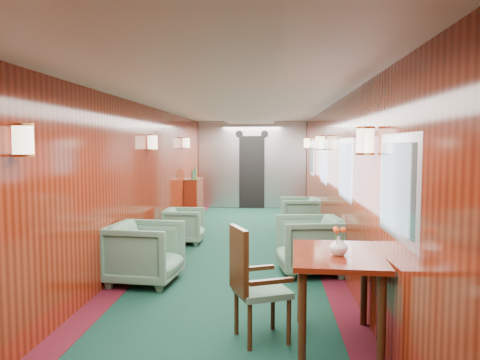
{
  "coord_description": "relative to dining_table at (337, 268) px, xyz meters",
  "views": [
    {
      "loc": [
        0.55,
        -7.05,
        1.77
      ],
      "look_at": [
        0.0,
        1.01,
        1.15
      ],
      "focal_mm": 35.0,
      "sensor_mm": 36.0,
      "label": 1
    }
  ],
  "objects": [
    {
      "name": "wall_sconces",
      "position": [
        -1.12,
        3.54,
        1.1
      ],
      "size": [
        2.97,
        7.97,
        0.25
      ],
      "color": "#FFEFC6",
      "rests_on": "ground"
    },
    {
      "name": "armchair_left_near",
      "position": [
        -2.18,
        1.69,
        -0.3
      ],
      "size": [
        0.94,
        0.92,
        0.78
      ],
      "primitive_type": "imported",
      "rotation": [
        0.0,
        0.0,
        1.46
      ],
      "color": "#204B3A",
      "rests_on": "ground"
    },
    {
      "name": "credenza",
      "position": [
        -2.46,
        7.14,
        -0.21
      ],
      "size": [
        0.33,
        1.05,
        1.22
      ],
      "color": "maroon",
      "rests_on": "ground"
    },
    {
      "name": "dining_table",
      "position": [
        0.0,
        0.0,
        0.0
      ],
      "size": [
        0.82,
        1.13,
        0.82
      ],
      "rotation": [
        0.0,
        0.0,
        -0.05
      ],
      "color": "maroon",
      "rests_on": "ground"
    },
    {
      "name": "armchair_left_far",
      "position": [
        -2.13,
        4.12,
        -0.37
      ],
      "size": [
        0.7,
        0.68,
        0.63
      ],
      "primitive_type": "imported",
      "rotation": [
        0.0,
        0.0,
        1.58
      ],
      "color": "#204B3A",
      "rests_on": "ground"
    },
    {
      "name": "armchair_right_near",
      "position": [
        -0.05,
        2.28,
        -0.29
      ],
      "size": [
        0.97,
        0.95,
        0.79
      ],
      "primitive_type": "imported",
      "rotation": [
        0.0,
        0.0,
        -1.43
      ],
      "color": "#204B3A",
      "rests_on": "ground"
    },
    {
      "name": "room",
      "position": [
        -1.12,
        2.97,
        0.95
      ],
      "size": [
        12.0,
        12.1,
        2.4
      ],
      "color": "#0E3325",
      "rests_on": "ground"
    },
    {
      "name": "windows_right",
      "position": [
        0.36,
        3.22,
        0.76
      ],
      "size": [
        0.02,
        8.6,
        0.8
      ],
      "color": "#B6B8BE",
      "rests_on": "ground"
    },
    {
      "name": "bulkhead",
      "position": [
        -1.12,
        8.89,
        0.5
      ],
      "size": [
        2.98,
        0.17,
        2.39
      ],
      "color": "#B0B3B7",
      "rests_on": "ground"
    },
    {
      "name": "armchair_right_far",
      "position": [
        -0.0,
        5.34,
        -0.34
      ],
      "size": [
        0.8,
        0.78,
        0.7
      ],
      "primitive_type": "imported",
      "rotation": [
        0.0,
        0.0,
        -1.53
      ],
      "color": "#204B3A",
      "rests_on": "ground"
    },
    {
      "name": "flower_vase",
      "position": [
        -0.0,
        -0.08,
        0.21
      ],
      "size": [
        0.18,
        0.18,
        0.16
      ],
      "primitive_type": "imported",
      "rotation": [
        0.0,
        0.0,
        -0.13
      ],
      "color": "white",
      "rests_on": "dining_table"
    },
    {
      "name": "side_chair",
      "position": [
        -0.75,
        0.02,
        -0.12
      ],
      "size": [
        0.59,
        0.61,
        1.04
      ],
      "rotation": [
        0.0,
        0.0,
        0.39
      ],
      "color": "#204B3A",
      "rests_on": "ground"
    }
  ]
}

